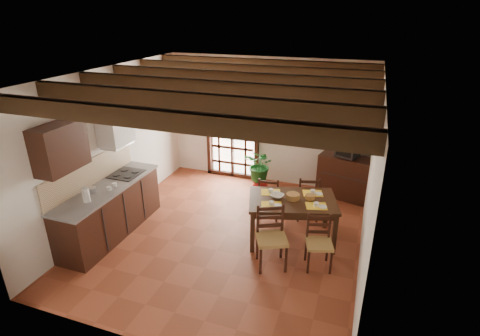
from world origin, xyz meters
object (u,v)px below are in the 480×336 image
at_px(chair_near_left, 271,248).
at_px(pendant_lamp, 299,122).
at_px(sideboard, 345,177).
at_px(chair_far_left, 269,204).
at_px(chair_far_right, 307,205).
at_px(chair_near_right, 318,252).
at_px(potted_plant, 261,165).
at_px(crt_tv, 348,148).
at_px(kitchen_counter, 110,209).
at_px(dining_table, 292,204).

relative_size(chair_near_left, pendant_lamp, 1.15).
relative_size(chair_near_left, sideboard, 0.91).
xyz_separation_m(chair_far_left, chair_far_right, (0.69, 0.20, 0.01)).
xyz_separation_m(chair_near_left, sideboard, (0.85, 2.78, 0.15)).
xyz_separation_m(chair_near_right, chair_far_left, (-1.11, 1.21, 0.00)).
relative_size(chair_far_right, pendant_lamp, 1.05).
distance_m(chair_near_left, potted_plant, 2.74).
bearing_deg(pendant_lamp, crt_tv, 69.12).
xyz_separation_m(kitchen_counter, sideboard, (3.75, 2.83, -0.02)).
bearing_deg(chair_near_left, chair_far_left, 81.65).
relative_size(dining_table, chair_near_right, 1.94).
relative_size(chair_near_left, chair_near_right, 1.15).
bearing_deg(dining_table, potted_plant, 104.85).
relative_size(dining_table, chair_far_right, 1.85).
relative_size(sideboard, crt_tv, 2.07).
distance_m(kitchen_counter, pendant_lamp, 3.57).
bearing_deg(pendant_lamp, chair_near_right, -51.83).
height_order(kitchen_counter, sideboard, kitchen_counter).
bearing_deg(chair_far_right, potted_plant, -53.56).
bearing_deg(chair_near_left, sideboard, 48.17).
bearing_deg(chair_far_left, sideboard, -139.06).
bearing_deg(kitchen_counter, dining_table, 15.77).
bearing_deg(sideboard, chair_near_right, -79.13).
bearing_deg(pendant_lamp, dining_table, -90.00).
distance_m(crt_tv, pendant_lamp, 2.22).
distance_m(chair_far_left, crt_tv, 2.03).
xyz_separation_m(kitchen_counter, pendant_lamp, (3.04, 0.96, 1.60)).
bearing_deg(sideboard, pendant_lamp, -96.49).
xyz_separation_m(chair_near_left, chair_near_right, (0.69, 0.20, -0.04)).
bearing_deg(chair_near_left, chair_far_right, 55.53).
xyz_separation_m(kitchen_counter, chair_near_left, (2.90, 0.05, -0.17)).
distance_m(chair_near_left, chair_far_right, 1.64).
bearing_deg(kitchen_counter, crt_tv, 36.96).
height_order(chair_far_left, potted_plant, potted_plant).
height_order(chair_near_left, chair_far_right, chair_near_left).
relative_size(dining_table, chair_far_left, 1.91).
relative_size(chair_far_right, sideboard, 0.84).
bearing_deg(potted_plant, chair_near_right, -55.49).
bearing_deg(chair_near_right, sideboard, 69.80).
relative_size(chair_far_right, crt_tv, 1.73).
distance_m(chair_far_left, sideboard, 1.87).
relative_size(chair_near_right, potted_plant, 0.44).
bearing_deg(chair_near_left, potted_plant, 85.08).
bearing_deg(sideboard, dining_table, -95.52).
height_order(dining_table, potted_plant, potted_plant).
bearing_deg(sideboard, chair_far_left, -118.58).
bearing_deg(chair_far_right, chair_near_right, 91.01).
bearing_deg(chair_near_right, kitchen_counter, 167.28).
distance_m(kitchen_counter, dining_table, 3.16).
relative_size(chair_near_left, chair_far_left, 1.14).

